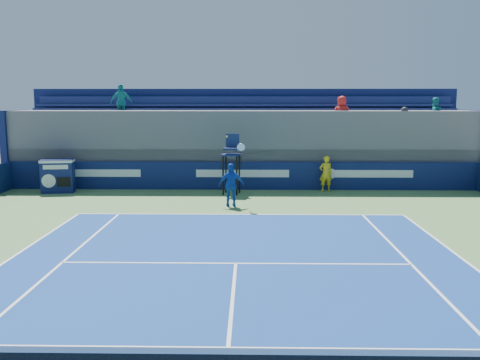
{
  "coord_description": "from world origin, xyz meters",
  "views": [
    {
      "loc": [
        0.34,
        -5.75,
        3.81
      ],
      "look_at": [
        0.0,
        11.5,
        1.25
      ],
      "focal_mm": 40.0,
      "sensor_mm": 36.0,
      "label": 1
    }
  ],
  "objects_px": {
    "ball_person": "(326,174)",
    "tennis_player": "(231,185)",
    "match_clock": "(58,175)",
    "umpire_chair": "(231,157)"
  },
  "relations": [
    {
      "from": "ball_person",
      "to": "umpire_chair",
      "type": "bearing_deg",
      "value": 1.58
    },
    {
      "from": "tennis_player",
      "to": "ball_person",
      "type": "bearing_deg",
      "value": 40.64
    },
    {
      "from": "ball_person",
      "to": "tennis_player",
      "type": "bearing_deg",
      "value": 32.9
    },
    {
      "from": "ball_person",
      "to": "match_clock",
      "type": "xyz_separation_m",
      "value": [
        -11.24,
        -0.44,
        -0.03
      ]
    },
    {
      "from": "match_clock",
      "to": "umpire_chair",
      "type": "height_order",
      "value": "umpire_chair"
    },
    {
      "from": "ball_person",
      "to": "tennis_player",
      "type": "height_order",
      "value": "tennis_player"
    },
    {
      "from": "umpire_chair",
      "to": "match_clock",
      "type": "bearing_deg",
      "value": 178.36
    },
    {
      "from": "tennis_player",
      "to": "match_clock",
      "type": "bearing_deg",
      "value": 158.69
    },
    {
      "from": "ball_person",
      "to": "tennis_player",
      "type": "xyz_separation_m",
      "value": [
        -3.87,
        -3.32,
        0.03
      ]
    },
    {
      "from": "match_clock",
      "to": "ball_person",
      "type": "bearing_deg",
      "value": 2.26
    }
  ]
}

